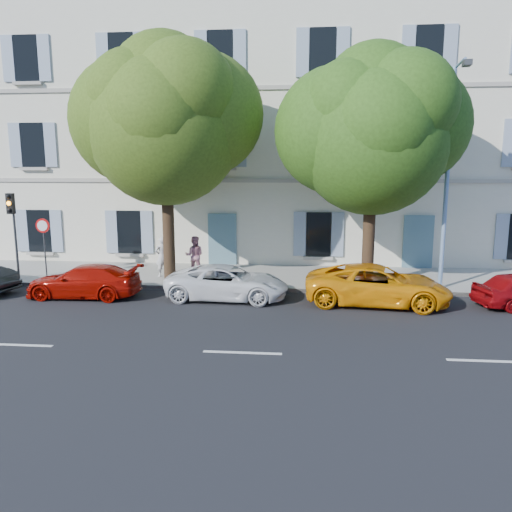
# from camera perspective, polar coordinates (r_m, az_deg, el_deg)

# --- Properties ---
(ground) EXTENTS (90.00, 90.00, 0.00)m
(ground) POSITION_cam_1_polar(r_m,az_deg,el_deg) (16.58, 0.09, -6.01)
(ground) COLOR black
(sidewalk) EXTENTS (36.00, 4.50, 0.15)m
(sidewalk) POSITION_cam_1_polar(r_m,az_deg,el_deg) (20.86, 1.20, -2.40)
(sidewalk) COLOR #A09E96
(sidewalk) RESTS_ON ground
(kerb) EXTENTS (36.00, 0.16, 0.16)m
(kerb) POSITION_cam_1_polar(r_m,az_deg,el_deg) (18.75, 0.72, -3.83)
(kerb) COLOR #9E998E
(kerb) RESTS_ON ground
(building) EXTENTS (28.00, 7.00, 12.00)m
(building) POSITION_cam_1_polar(r_m,az_deg,el_deg) (26.13, 2.18, 13.22)
(building) COLOR beige
(building) RESTS_ON ground
(car_red_coupe) EXTENTS (4.03, 1.64, 1.17)m
(car_red_coupe) POSITION_cam_1_polar(r_m,az_deg,el_deg) (18.89, -19.07, -2.72)
(car_red_coupe) COLOR #9E0D04
(car_red_coupe) RESTS_ON ground
(car_white_coupe) EXTENTS (4.38, 2.16, 1.19)m
(car_white_coupe) POSITION_cam_1_polar(r_m,az_deg,el_deg) (17.63, -3.31, -3.03)
(car_white_coupe) COLOR white
(car_white_coupe) RESTS_ON ground
(car_yellow_supercar) EXTENTS (5.04, 2.72, 1.34)m
(car_yellow_supercar) POSITION_cam_1_polar(r_m,az_deg,el_deg) (17.42, 13.72, -3.22)
(car_yellow_supercar) COLOR orange
(car_yellow_supercar) RESTS_ON ground
(tree_left) EXTENTS (5.92, 5.92, 9.18)m
(tree_left) POSITION_cam_1_polar(r_m,az_deg,el_deg) (20.01, -10.32, 14.15)
(tree_left) COLOR #3A2819
(tree_left) RESTS_ON sidewalk
(tree_right) EXTENTS (5.51, 5.51, 8.49)m
(tree_right) POSITION_cam_1_polar(r_m,az_deg,el_deg) (18.93, 13.18, 12.88)
(tree_right) COLOR #3A2819
(tree_right) RESTS_ON sidewalk
(traffic_light) EXTENTS (0.27, 0.39, 3.45)m
(traffic_light) POSITION_cam_1_polar(r_m,az_deg,el_deg) (21.90, -26.08, 3.98)
(traffic_light) COLOR #383A3D
(traffic_light) RESTS_ON sidewalk
(road_sign) EXTENTS (0.57, 0.08, 2.45)m
(road_sign) POSITION_cam_1_polar(r_m,az_deg,el_deg) (21.51, -23.11, 2.15)
(road_sign) COLOR #383A3D
(road_sign) RESTS_ON sidewalk
(street_lamp) EXTENTS (0.29, 1.69, 7.92)m
(street_lamp) POSITION_cam_1_polar(r_m,az_deg,el_deg) (19.22, 21.21, 9.56)
(street_lamp) COLOR #7293BF
(street_lamp) RESTS_ON sidewalk
(pedestrian_a) EXTENTS (0.71, 0.68, 1.65)m
(pedestrian_a) POSITION_cam_1_polar(r_m,az_deg,el_deg) (20.85, -10.65, -0.07)
(pedestrian_a) COLOR silver
(pedestrian_a) RESTS_ON sidewalk
(pedestrian_b) EXTENTS (0.84, 0.68, 1.63)m
(pedestrian_b) POSITION_cam_1_polar(r_m,az_deg,el_deg) (20.92, -7.04, 0.05)
(pedestrian_b) COLOR pink
(pedestrian_b) RESTS_ON sidewalk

